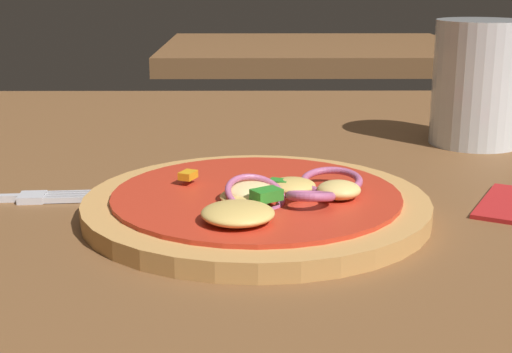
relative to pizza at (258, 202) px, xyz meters
name	(u,v)px	position (x,y,z in m)	size (l,w,h in m)	color
dining_table	(240,242)	(-0.01, 0.00, -0.03)	(1.28, 1.05, 0.04)	brown
pizza	(258,202)	(0.00, 0.00, 0.00)	(0.23, 0.23, 0.03)	tan
beer_glass	(477,89)	(0.21, 0.21, 0.04)	(0.08, 0.08, 0.11)	silver
background_table	(312,53)	(0.13, 1.17, -0.03)	(0.64, 0.54, 0.04)	brown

